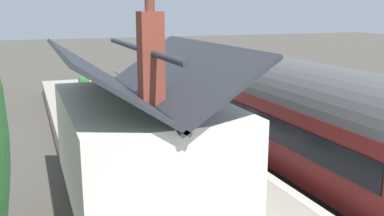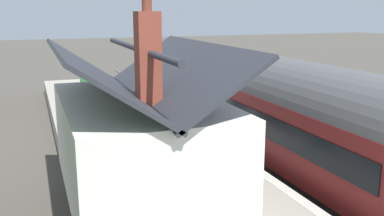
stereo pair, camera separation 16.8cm
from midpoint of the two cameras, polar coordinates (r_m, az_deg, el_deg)
name	(u,v)px [view 2 (the right image)]	position (r m, az deg, el deg)	size (l,w,h in m)	color
ground_plane	(220,144)	(19.76, 3.95, -4.84)	(160.00, 160.00, 0.00)	#4C473F
platform	(134,144)	(18.38, -7.54, -4.81)	(32.00, 6.04, 0.91)	#A39B8C
platform_edge_coping	(196,127)	(19.05, 0.76, -2.60)	(32.00, 0.36, 0.02)	beige
rail_near	(251,139)	(20.44, 8.10, -4.13)	(52.00, 0.08, 0.14)	gray
rail_far	(223,142)	(19.81, 4.43, -4.59)	(52.00, 0.08, 0.14)	gray
train	(239,96)	(19.54, 6.53, 1.62)	(21.42, 2.73, 4.32)	black
station_building	(140,141)	(12.17, -6.59, -4.42)	(7.28, 4.35, 5.44)	white
bench_platform_end	(140,121)	(18.39, -6.64, -1.76)	(1.41, 0.47, 0.88)	brown
bench_near_building	(130,108)	(20.97, -8.04, 0.03)	(1.42, 0.49, 0.88)	brown
planter_bench_left	(103,88)	(26.27, -11.68, 2.58)	(0.65, 0.65, 0.99)	black
planter_corner_building	(75,89)	(27.87, -15.20, 2.52)	(0.93, 0.32, 0.62)	teal
planter_edge_far	(121,82)	(28.72, -9.33, 3.46)	(0.61, 0.61, 0.91)	black
planter_by_door	(86,81)	(29.54, -13.87, 3.52)	(0.72, 0.72, 0.96)	gray
lamp_post_platform	(146,59)	(24.00, -5.93, 6.52)	(0.32, 0.50, 3.51)	black
station_sign_board	(137,78)	(25.74, -7.19, 4.05)	(0.96, 0.06, 1.57)	black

